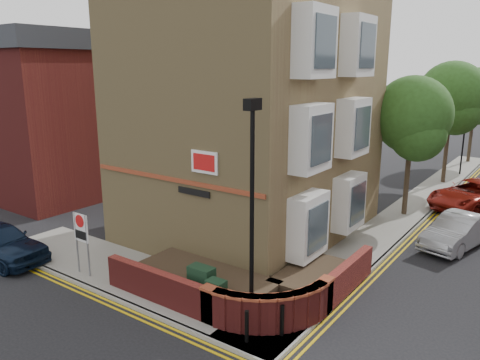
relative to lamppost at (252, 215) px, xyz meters
name	(u,v)px	position (x,y,z in m)	size (l,w,h in m)	color
ground	(181,328)	(-1.60, -1.20, -3.34)	(120.00, 120.00, 0.00)	black
pavement_corner	(136,276)	(-5.10, 0.30, -3.28)	(13.00, 3.00, 0.12)	gray
pavement_main	(415,205)	(0.40, 14.80, -3.28)	(2.00, 32.00, 0.12)	gray
kerb_side	(101,292)	(-5.10, -1.20, -3.28)	(13.00, 0.15, 0.12)	gray
kerb_main_near	(435,208)	(1.40, 14.80, -3.28)	(0.15, 32.00, 0.12)	gray
yellow_lines_side	(94,297)	(-5.10, -1.45, -3.34)	(13.00, 0.28, 0.01)	gold
yellow_lines_main	(440,210)	(1.65, 14.80, -3.34)	(0.28, 32.00, 0.01)	gold
corner_building	(256,90)	(-4.44, 6.80, 2.88)	(8.95, 10.40, 13.60)	#A28956
garden_wall	(233,294)	(-1.60, 1.30, -3.34)	(6.80, 6.00, 1.20)	maroon
lamppost	(252,215)	(0.00, 0.00, 0.00)	(0.25, 0.50, 6.30)	black
utility_cabinet_large	(202,285)	(-1.90, 0.10, -2.62)	(0.80, 0.45, 1.20)	#16331D
utility_cabinet_small	(216,298)	(-1.10, -0.20, -2.67)	(0.55, 0.40, 1.10)	#16331D
bollard_near	(247,326)	(0.40, -0.80, -2.77)	(0.11, 0.11, 0.90)	black
bollard_far	(282,320)	(1.00, 0.00, -2.77)	(0.11, 0.11, 0.90)	black
zone_sign	(81,233)	(-6.60, -0.70, -1.70)	(0.72, 0.07, 2.20)	slate
side_building	(80,113)	(-16.60, 6.80, 1.20)	(6.40, 10.40, 9.00)	maroon
tree_near	(412,121)	(0.40, 12.85, 1.36)	(3.64, 3.65, 6.70)	#382B1E
tree_mid	(452,100)	(0.40, 20.85, 1.85)	(4.03, 4.03, 7.42)	#382B1E
tree_far	(475,98)	(0.40, 28.85, 1.57)	(3.81, 3.81, 7.00)	#382B1E
traffic_light_assembly	(464,135)	(0.80, 23.80, -0.56)	(0.20, 0.16, 4.20)	black
silver_car_near	(458,231)	(3.40, 9.95, -2.67)	(1.43, 4.10, 1.35)	#A1A4A9
red_car_main	(474,195)	(2.92, 16.13, -2.60)	(2.46, 5.34, 1.48)	maroon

